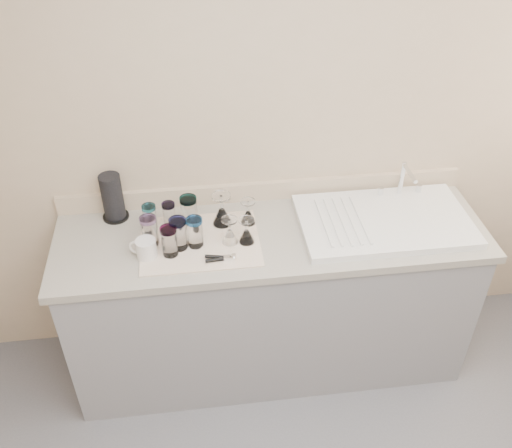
{
  "coord_description": "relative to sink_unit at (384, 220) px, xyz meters",
  "views": [
    {
      "loc": [
        -0.35,
        -0.89,
        2.59
      ],
      "look_at": [
        -0.08,
        1.15,
        1.0
      ],
      "focal_mm": 40.0,
      "sensor_mm": 36.0,
      "label": 1
    }
  ],
  "objects": [
    {
      "name": "sink_unit",
      "position": [
        0.0,
        0.0,
        0.0
      ],
      "size": [
        0.82,
        0.5,
        0.22
      ],
      "color": "white",
      "rests_on": "counter_unit"
    },
    {
      "name": "tumbler_teal",
      "position": [
        -1.12,
        0.1,
        0.06
      ],
      "size": [
        0.07,
        0.07,
        0.13
      ],
      "color": "white",
      "rests_on": "dish_towel"
    },
    {
      "name": "white_mug",
      "position": [
        -1.14,
        -0.1,
        0.03
      ],
      "size": [
        0.14,
        0.12,
        0.09
      ],
      "color": "silver",
      "rests_on": "counter_unit"
    },
    {
      "name": "tumbler_magenta",
      "position": [
        -1.12,
        -0.02,
        0.07
      ],
      "size": [
        0.08,
        0.08,
        0.15
      ],
      "color": "white",
      "rests_on": "dish_towel"
    },
    {
      "name": "tumbler_cyan",
      "position": [
        -1.03,
        0.11,
        0.05
      ],
      "size": [
        0.06,
        0.06,
        0.12
      ],
      "color": "white",
      "rests_on": "dish_towel"
    },
    {
      "name": "goblet_front_right",
      "position": [
        -0.68,
        -0.06,
        0.03
      ],
      "size": [
        0.07,
        0.07,
        0.13
      ],
      "color": "white",
      "rests_on": "dish_towel"
    },
    {
      "name": "tumbler_extra",
      "position": [
        -1.03,
        -0.1,
        0.06
      ],
      "size": [
        0.07,
        0.07,
        0.15
      ],
      "color": "white",
      "rests_on": "dish_towel"
    },
    {
      "name": "tumbler_purple",
      "position": [
        -0.94,
        0.1,
        0.07
      ],
      "size": [
        0.08,
        0.08,
        0.16
      ],
      "color": "white",
      "rests_on": "dish_towel"
    },
    {
      "name": "counter_unit",
      "position": [
        -0.55,
        -0.0,
        -0.47
      ],
      "size": [
        2.06,
        0.62,
        0.9
      ],
      "color": "gray",
      "rests_on": "ground"
    },
    {
      "name": "goblet_back_right",
      "position": [
        -0.66,
        0.08,
        0.03
      ],
      "size": [
        0.07,
        0.07,
        0.13
      ],
      "color": "white",
      "rests_on": "dish_towel"
    },
    {
      "name": "tumbler_blue",
      "position": [
        -0.99,
        -0.06,
        0.07
      ],
      "size": [
        0.08,
        0.08,
        0.16
      ],
      "color": "white",
      "rests_on": "dish_towel"
    },
    {
      "name": "tumbler_lavender",
      "position": [
        -0.91,
        -0.05,
        0.06
      ],
      "size": [
        0.07,
        0.07,
        0.15
      ],
      "color": "white",
      "rests_on": "dish_towel"
    },
    {
      "name": "paper_towel_roll",
      "position": [
        -1.3,
        0.22,
        0.1
      ],
      "size": [
        0.13,
        0.13,
        0.24
      ],
      "color": "black",
      "rests_on": "counter_unit"
    },
    {
      "name": "can_opener",
      "position": [
        -0.81,
        -0.17,
        -0.0
      ],
      "size": [
        0.14,
        0.05,
        0.02
      ],
      "color": "silver",
      "rests_on": "dish_towel"
    },
    {
      "name": "dish_towel",
      "position": [
        -0.89,
        -0.03,
        -0.02
      ],
      "size": [
        0.55,
        0.42,
        0.01
      ],
      "primitive_type": "cube",
      "color": "white",
      "rests_on": "counter_unit"
    },
    {
      "name": "goblet_front_left",
      "position": [
        -0.76,
        -0.05,
        0.03
      ],
      "size": [
        0.07,
        0.07,
        0.13
      ],
      "color": "white",
      "rests_on": "dish_towel"
    },
    {
      "name": "room_envelope",
      "position": [
        -0.55,
        -1.2,
        0.64
      ],
      "size": [
        3.54,
        3.5,
        2.52
      ],
      "color": "#59595E",
      "rests_on": "ground"
    },
    {
      "name": "goblet_back_left",
      "position": [
        -0.78,
        0.09,
        0.04
      ],
      "size": [
        0.09,
        0.09,
        0.16
      ],
      "color": "white",
      "rests_on": "dish_towel"
    }
  ]
}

